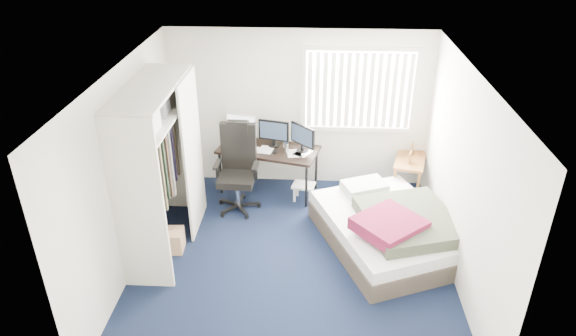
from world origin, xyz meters
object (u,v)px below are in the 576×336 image
at_px(nightstand, 410,161).
at_px(office_chair, 238,176).
at_px(desk, 269,146).
at_px(bed, 390,228).

bearing_deg(nightstand, office_chair, -167.23).
distance_m(desk, nightstand, 2.21).
relative_size(desk, office_chair, 1.23).
height_order(office_chair, bed, office_chair).
distance_m(office_chair, nightstand, 2.68).
bearing_deg(bed, office_chair, 157.39).
height_order(desk, office_chair, office_chair).
relative_size(office_chair, nightstand, 1.40).
bearing_deg(nightstand, desk, -177.52).
height_order(desk, nightstand, desk).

